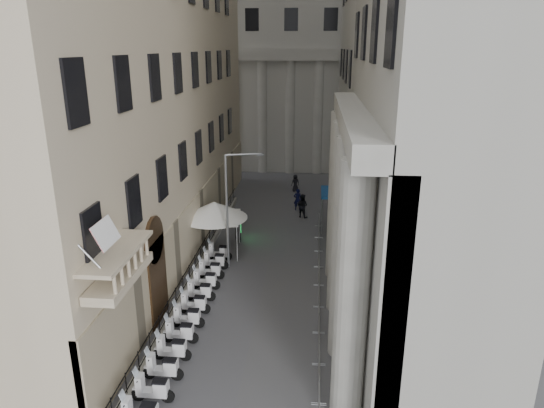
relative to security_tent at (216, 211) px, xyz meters
The scene contains 28 objects.
far_building 30.17m from the security_tent, 82.53° to the left, with size 22.00×10.00×30.00m, color #B1AEA7.
iron_fence 4.01m from the security_tent, 105.34° to the right, with size 0.30×28.00×1.40m, color black, non-canonical shape.
blue_awning 9.94m from the security_tent, 35.10° to the left, with size 1.60×3.00×3.00m, color navy, non-canonical shape.
scooter_2 14.85m from the security_tent, 88.76° to the right, with size 0.56×1.40×1.50m, color silver, non-canonical shape.
scooter_3 13.54m from the security_tent, 88.63° to the right, with size 0.56×1.40×1.50m, color silver, non-canonical shape.
scooter_4 12.24m from the security_tent, 88.48° to the right, with size 0.56×1.40×1.50m, color silver, non-canonical shape.
scooter_5 10.94m from the security_tent, 88.29° to the right, with size 0.56×1.40×1.50m, color silver, non-canonical shape.
scooter_6 9.66m from the security_tent, 88.04° to the right, with size 0.56×1.40×1.50m, color silver, non-canonical shape.
scooter_7 8.40m from the security_tent, 87.70° to the right, with size 0.56×1.40×1.50m, color silver, non-canonical shape.
scooter_8 7.16m from the security_tent, 87.23° to the right, with size 0.56×1.40×1.50m, color silver, non-canonical shape.
scooter_9 5.97m from the security_tent, 86.50° to the right, with size 0.56×1.40×1.50m, color silver, non-canonical shape.
scooter_10 4.87m from the security_tent, 85.28° to the right, with size 0.56×1.40×1.50m, color silver, non-canonical shape.
scooter_11 3.91m from the security_tent, 82.72° to the right, with size 0.56×1.40×1.50m, color silver, non-canonical shape.
scooter_12 3.23m from the security_tent, 74.33° to the right, with size 0.56×1.40×1.50m, color silver, non-canonical shape.
barrier_1 14.90m from the security_tent, 62.02° to the right, with size 0.60×2.40×1.10m, color #A4A7AC, non-canonical shape.
barrier_2 12.80m from the security_tent, 56.61° to the right, with size 0.60×2.40×1.10m, color #A4A7AC, non-canonical shape.
barrier_3 10.87m from the security_tent, 49.04° to the right, with size 0.60×2.40×1.10m, color #A4A7AC, non-canonical shape.
barrier_4 9.22m from the security_tent, 38.20° to the right, with size 0.60×2.40×1.10m, color #A4A7AC, non-canonical shape.
barrier_5 8.02m from the security_tent, 22.86° to the right, with size 0.60×2.40×1.10m, color #A4A7AC, non-canonical shape.
barrier_6 7.49m from the security_tent, ahead, with size 0.60×2.40×1.10m, color #A4A7AC, non-canonical shape.
barrier_7 7.77m from the security_tent, 17.15° to the left, with size 0.60×2.40×1.10m, color #A4A7AC, non-canonical shape.
barrier_8 8.79m from the security_tent, 33.97° to the left, with size 0.60×2.40×1.10m, color #A4A7AC, non-canonical shape.
security_tent is the anchor object (origin of this frame).
street_lamp 2.74m from the security_tent, 55.64° to the right, with size 2.36×0.72×7.34m.
info_kiosk 3.35m from the security_tent, 67.92° to the left, with size 0.54×0.98×1.99m.
pedestrian_a 11.03m from the security_tent, 62.35° to the left, with size 0.69×0.45×1.90m, color black.
pedestrian_b 9.78m from the security_tent, 55.01° to the left, with size 0.96×0.75×1.97m, color black.
pedestrian_c 16.10m from the security_tent, 73.31° to the left, with size 0.81×0.52×1.65m, color black.
Camera 1 is at (2.84, -9.35, 13.43)m, focal length 32.00 mm.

